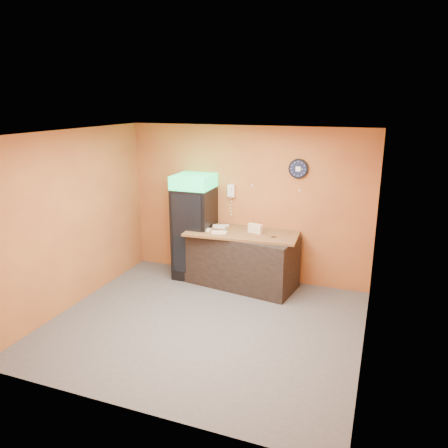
% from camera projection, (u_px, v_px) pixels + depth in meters
% --- Properties ---
extents(floor, '(4.50, 4.50, 0.00)m').
position_uv_depth(floor, '(205.00, 324.00, 6.52)').
color(floor, '#47474C').
rests_on(floor, ground).
extents(back_wall, '(4.50, 0.02, 2.80)m').
position_uv_depth(back_wall, '(247.00, 204.00, 7.93)').
color(back_wall, '#BA7434').
rests_on(back_wall, floor).
extents(left_wall, '(0.02, 4.00, 2.80)m').
position_uv_depth(left_wall, '(73.00, 220.00, 6.89)').
color(left_wall, '#BA7434').
rests_on(left_wall, floor).
extents(right_wall, '(0.02, 4.00, 2.80)m').
position_uv_depth(right_wall, '(372.00, 254.00, 5.37)').
color(right_wall, '#BA7434').
rests_on(right_wall, floor).
extents(ceiling, '(4.50, 4.00, 0.02)m').
position_uv_depth(ceiling, '(202.00, 133.00, 5.74)').
color(ceiling, white).
rests_on(ceiling, back_wall).
extents(beverage_cooler, '(0.69, 0.70, 1.94)m').
position_uv_depth(beverage_cooler, '(194.00, 229.00, 8.00)').
color(beverage_cooler, black).
rests_on(beverage_cooler, floor).
extents(prep_counter, '(2.01, 1.12, 0.95)m').
position_uv_depth(prep_counter, '(242.00, 260.00, 7.79)').
color(prep_counter, black).
rests_on(prep_counter, floor).
extents(wall_clock, '(0.34, 0.06, 0.34)m').
position_uv_depth(wall_clock, '(298.00, 169.00, 7.40)').
color(wall_clock, black).
rests_on(wall_clock, back_wall).
extents(wall_phone, '(0.12, 0.11, 0.23)m').
position_uv_depth(wall_phone, '(231.00, 191.00, 7.92)').
color(wall_phone, white).
rests_on(wall_phone, back_wall).
extents(butcher_paper, '(2.00, 0.99, 0.04)m').
position_uv_depth(butcher_paper, '(242.00, 233.00, 7.65)').
color(butcher_paper, brown).
rests_on(butcher_paper, prep_counter).
extents(sub_roll_stack, '(0.27, 0.15, 0.16)m').
position_uv_depth(sub_roll_stack, '(255.00, 229.00, 7.57)').
color(sub_roll_stack, beige).
rests_on(sub_roll_stack, butcher_paper).
extents(wrapped_sandwich_left, '(0.29, 0.12, 0.04)m').
position_uv_depth(wrapped_sandwich_left, '(203.00, 229.00, 7.72)').
color(wrapped_sandwich_left, white).
rests_on(wrapped_sandwich_left, butcher_paper).
extents(wrapped_sandwich_mid, '(0.28, 0.17, 0.04)m').
position_uv_depth(wrapped_sandwich_mid, '(219.00, 232.00, 7.55)').
color(wrapped_sandwich_mid, white).
rests_on(wrapped_sandwich_mid, butcher_paper).
extents(wrapped_sandwich_right, '(0.31, 0.21, 0.04)m').
position_uv_depth(wrapped_sandwich_right, '(221.00, 226.00, 7.91)').
color(wrapped_sandwich_right, white).
rests_on(wrapped_sandwich_right, butcher_paper).
extents(kitchen_tool, '(0.07, 0.07, 0.07)m').
position_uv_depth(kitchen_tool, '(227.00, 228.00, 7.74)').
color(kitchen_tool, silver).
rests_on(kitchen_tool, butcher_paper).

